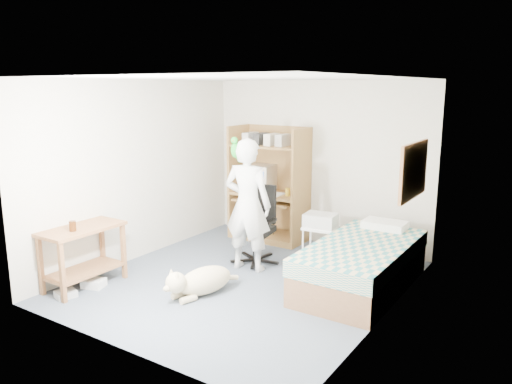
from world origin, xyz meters
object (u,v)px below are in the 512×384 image
side_desk (83,248)px  dog (201,281)px  computer_hutch (270,188)px  printer_cart (320,239)px  bed (362,265)px  person (248,205)px  office_chair (257,235)px

side_desk → dog: 1.51m
computer_hutch → printer_cart: bearing=-27.7°
bed → printer_cart: bearing=148.4°
computer_hutch → bed: bearing=-29.3°
person → dog: person is taller
side_desk → office_chair: office_chair is taller
side_desk → printer_cart: bearing=48.3°
computer_hutch → printer_cart: 1.44m
bed → office_chair: size_ratio=1.90×
computer_hutch → person: size_ratio=1.02×
computer_hutch → printer_cart: computer_hutch is taller
person → printer_cart: bearing=-144.0°
side_desk → printer_cart: size_ratio=1.89×
bed → person: 1.64m
bed → office_chair: (-1.57, 0.08, 0.09)m
side_desk → bed: bearing=32.5°
computer_hutch → dog: computer_hutch is taller
bed → dog: size_ratio=1.95×
bed → computer_hutch: bearing=150.7°
office_chair → dog: office_chair is taller
office_chair → printer_cart: office_chair is taller
office_chair → person: size_ratio=0.60×
computer_hutch → side_desk: bearing=-106.1°
side_desk → person: bearing=50.0°
side_desk → office_chair: (1.28, 1.90, -0.11)m
office_chair → dog: size_ratio=1.03×
printer_cart → person: bearing=-141.8°
dog → person: bearing=106.9°
bed → dog: (-1.50, -1.24, -0.12)m
computer_hutch → bed: 2.35m
computer_hutch → printer_cart: size_ratio=3.40×
person → dog: 1.24m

